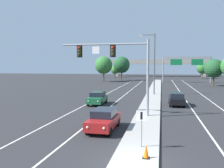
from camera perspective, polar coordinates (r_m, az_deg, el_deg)
name	(u,v)px	position (r m, az deg, el deg)	size (l,w,h in m)	color
ground_plane	(134,166)	(12.76, 5.07, -18.27)	(260.00, 260.00, 0.00)	#28282B
median_island	(150,106)	(30.14, 8.84, -4.98)	(2.40, 110.00, 0.15)	#9E9B93
lane_stripe_oncoming_center	(121,98)	(37.52, 2.11, -3.22)	(0.14, 100.00, 0.01)	silver
lane_stripe_receding_center	(185,100)	(37.21, 16.58, -3.46)	(0.14, 100.00, 0.01)	silver
edge_stripe_left	(100,97)	(38.19, -2.79, -3.10)	(0.14, 100.00, 0.01)	silver
edge_stripe_right	(209,100)	(37.65, 21.60, -3.50)	(0.14, 100.00, 0.01)	silver
overhead_signal_mast	(119,61)	(23.73, 1.60, 5.45)	(8.53, 0.44, 7.20)	gray
median_sign_post	(141,123)	(14.57, 6.81, -8.86)	(0.60, 0.10, 2.20)	gray
street_lamp_median	(153,60)	(41.38, 9.47, 5.45)	(2.58, 0.28, 10.00)	#4C4C51
car_oncoming_red	(104,119)	(18.91, -1.89, -8.16)	(1.89, 4.50, 1.58)	maroon
car_oncoming_green	(98,98)	(31.21, -3.36, -3.24)	(1.90, 4.50, 1.58)	#195633
car_receding_black	(177,99)	(31.38, 14.70, -3.33)	(1.84, 4.48, 1.58)	black
traffic_cone_median_nose	(146,151)	(13.19, 7.87, -15.17)	(0.36, 0.36, 0.74)	black
highway_sign_gantry	(187,61)	(72.99, 16.87, 5.08)	(13.28, 0.42, 7.50)	gray
overpass_bridge	(159,64)	(113.79, 10.75, 4.63)	(42.40, 6.40, 7.65)	gray
tree_far_left_c	(104,65)	(75.13, -1.95, 4.38)	(5.34, 5.34, 7.73)	#4C3823
tree_far_left_b	(121,65)	(81.55, 2.21, 4.46)	(5.48, 5.48, 7.93)	#4C3823
tree_far_right_a	(214,68)	(63.77, 22.48, 3.36)	(4.50, 4.50, 6.50)	#4C3823
tree_far_left_a	(115,70)	(98.18, 0.70, 3.36)	(3.56, 3.56, 5.15)	#4C3823
tree_far_right_b	(202,68)	(98.87, 20.15, 3.46)	(4.20, 4.20, 6.08)	#4C3823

